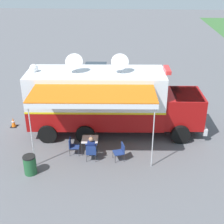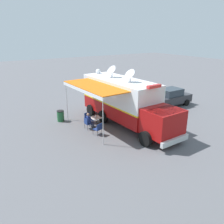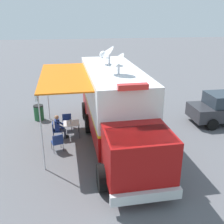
% 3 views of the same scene
% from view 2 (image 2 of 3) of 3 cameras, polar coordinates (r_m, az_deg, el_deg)
% --- Properties ---
extents(ground_plane, '(100.00, 100.00, 0.00)m').
position_cam_2_polar(ground_plane, '(18.88, 1.86, -2.29)').
color(ground_plane, '#5B5B60').
extents(lot_stripe, '(0.32, 4.80, 0.01)m').
position_cam_2_polar(lot_stripe, '(20.78, 5.68, -0.32)').
color(lot_stripe, silver).
rests_on(lot_stripe, ground).
extents(command_truck, '(5.17, 9.58, 4.53)m').
position_cam_2_polar(command_truck, '(17.67, 3.29, 2.84)').
color(command_truck, '#9E0F0F').
rests_on(command_truck, ground).
extents(folding_table, '(0.83, 0.83, 0.73)m').
position_cam_2_polar(folding_table, '(17.70, -4.12, -1.50)').
color(folding_table, silver).
rests_on(folding_table, ground).
extents(water_bottle, '(0.07, 0.07, 0.22)m').
position_cam_2_polar(water_bottle, '(17.59, -4.17, -1.07)').
color(water_bottle, silver).
rests_on(water_bottle, folding_table).
extents(folding_chair_at_table, '(0.50, 0.50, 0.87)m').
position_cam_2_polar(folding_chair_at_table, '(17.29, -6.20, -2.64)').
color(folding_chair_at_table, navy).
rests_on(folding_chair_at_table, ground).
extents(folding_chair_beside_table, '(0.50, 0.50, 0.87)m').
position_cam_2_polar(folding_chair_beside_table, '(18.36, -6.04, -1.32)').
color(folding_chair_beside_table, navy).
rests_on(folding_chair_beside_table, ground).
extents(folding_chair_spare_by_truck, '(0.60, 0.60, 0.87)m').
position_cam_2_polar(folding_chair_spare_by_truck, '(16.22, -3.46, -4.08)').
color(folding_chair_spare_by_truck, navy).
rests_on(folding_chair_spare_by_truck, ground).
extents(seated_responder, '(0.67, 0.57, 1.25)m').
position_cam_2_polar(seated_responder, '(17.33, -5.67, -2.09)').
color(seated_responder, navy).
rests_on(seated_responder, ground).
extents(trash_bin, '(0.57, 0.57, 0.91)m').
position_cam_2_polar(trash_bin, '(19.19, -12.73, -0.95)').
color(trash_bin, '#235B33').
rests_on(trash_bin, ground).
extents(traffic_cone, '(0.36, 0.36, 0.58)m').
position_cam_2_polar(traffic_cone, '(22.85, -4.58, 2.26)').
color(traffic_cone, black).
rests_on(traffic_cone, ground).
extents(car_behind_truck, '(4.24, 2.09, 1.76)m').
position_cam_2_polar(car_behind_truck, '(23.33, 14.52, 3.59)').
color(car_behind_truck, '#2D2D33').
rests_on(car_behind_truck, ground).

